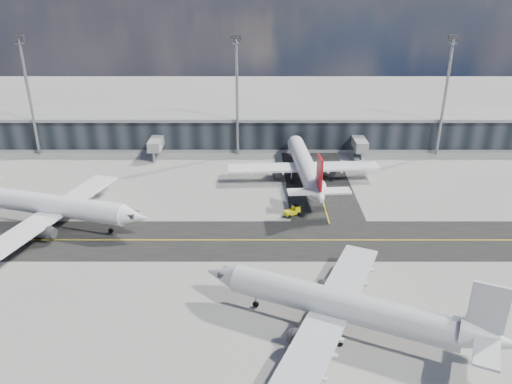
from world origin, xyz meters
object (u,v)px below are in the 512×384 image
(baggage_tug, at_px, (293,211))
(service_van, at_px, (357,157))
(airliner_near, at_px, (344,306))
(airliner_redtail, at_px, (305,166))
(airliner_af, at_px, (48,205))

(baggage_tug, bearing_deg, service_van, 118.77)
(baggage_tug, relative_size, service_van, 0.68)
(airliner_near, height_order, service_van, airliner_near)
(airliner_redtail, relative_size, service_van, 7.82)
(airliner_redtail, relative_size, airliner_near, 1.06)
(airliner_redtail, bearing_deg, airliner_near, -93.14)
(airliner_near, relative_size, baggage_tug, 10.90)
(airliner_redtail, bearing_deg, baggage_tug, -106.18)
(airliner_near, bearing_deg, baggage_tug, 31.28)
(airliner_af, distance_m, baggage_tug, 44.59)
(airliner_near, bearing_deg, service_van, 12.17)
(baggage_tug, bearing_deg, airliner_af, -116.62)
(airliner_redtail, distance_m, airliner_near, 49.25)
(airliner_af, xyz_separation_m, airliner_near, (48.42, -29.61, -0.04))
(airliner_redtail, xyz_separation_m, airliner_near, (0.49, -49.25, -0.04))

